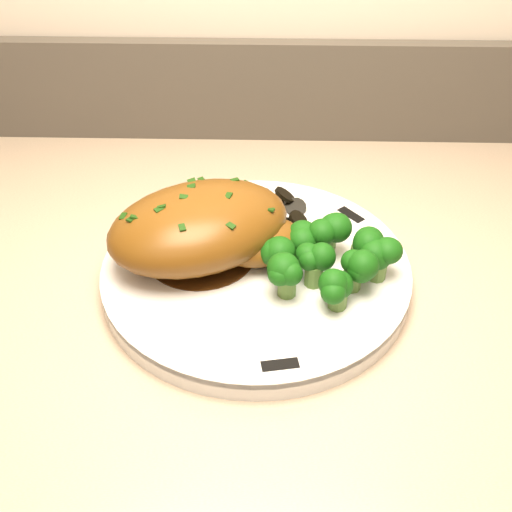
{
  "coord_description": "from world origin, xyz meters",
  "views": [
    {
      "loc": [
        0.04,
        1.27,
        1.23
      ],
      "look_at": [
        0.03,
        1.72,
        0.87
      ],
      "focal_mm": 45.0,
      "sensor_mm": 36.0,
      "label": 1
    }
  ],
  "objects": [
    {
      "name": "mushroom_pile",
      "position": [
        0.04,
        1.8,
        0.86
      ],
      "size": [
        0.09,
        0.07,
        0.02
      ],
      "color": "black",
      "rests_on": "plate"
    },
    {
      "name": "rim_accent_0",
      "position": [
        0.13,
        1.79,
        0.86
      ],
      "size": [
        0.03,
        0.03,
        0.0
      ],
      "primitive_type": "cube",
      "rotation": [
        0.0,
        0.0,
        2.27
      ],
      "color": "black",
      "rests_on": "plate"
    },
    {
      "name": "plate",
      "position": [
        0.03,
        1.72,
        0.85
      ],
      "size": [
        0.36,
        0.36,
        0.02
      ],
      "primitive_type": "cylinder",
      "rotation": [
        0.0,
        0.0,
        0.4
      ],
      "color": "white",
      "rests_on": "counter"
    },
    {
      "name": "broccoli_florets",
      "position": [
        0.09,
        1.7,
        0.88
      ],
      "size": [
        0.11,
        0.09,
        0.04
      ],
      "rotation": [
        0.0,
        0.0,
        -0.13
      ],
      "color": "#577C34",
      "rests_on": "plate"
    },
    {
      "name": "rim_accent_2",
      "position": [
        0.05,
        1.6,
        0.86
      ],
      "size": [
        0.03,
        0.02,
        0.0
      ],
      "primitive_type": "cube",
      "rotation": [
        0.0,
        0.0,
        6.46
      ],
      "color": "black",
      "rests_on": "plate"
    },
    {
      "name": "rim_accent_1",
      "position": [
        -0.08,
        1.76,
        0.86
      ],
      "size": [
        0.02,
        0.03,
        0.0
      ],
      "primitive_type": "cube",
      "rotation": [
        0.0,
        0.0,
        4.36
      ],
      "color": "black",
      "rests_on": "plate"
    },
    {
      "name": "chicken_breast",
      "position": [
        -0.01,
        1.73,
        0.89
      ],
      "size": [
        0.2,
        0.17,
        0.06
      ],
      "rotation": [
        0.0,
        0.0,
        0.45
      ],
      "color": "brown",
      "rests_on": "plate"
    },
    {
      "name": "gravy_pool",
      "position": [
        -0.02,
        1.73,
        0.86
      ],
      "size": [
        0.1,
        0.1,
        0.0
      ],
      "primitive_type": "cylinder",
      "color": "#371C0A",
      "rests_on": "plate"
    }
  ]
}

